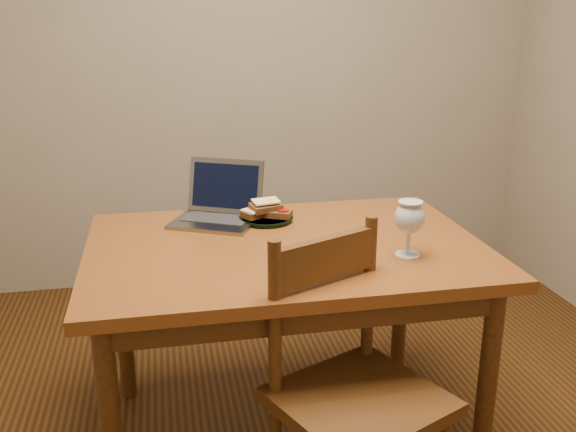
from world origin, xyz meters
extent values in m
cube|color=gray|center=(0.00, 1.61, 1.30)|extent=(3.20, 0.02, 2.60)
cube|color=#56260E|center=(-0.09, 0.09, 0.72)|extent=(1.30, 0.90, 0.04)
cylinder|color=#361B0B|center=(0.48, -0.28, 0.35)|extent=(0.06, 0.06, 0.70)
cylinder|color=#361B0B|center=(-0.66, 0.46, 0.35)|extent=(0.06, 0.06, 0.70)
cylinder|color=#361B0B|center=(0.48, 0.46, 0.35)|extent=(0.06, 0.06, 0.70)
cube|color=#361B0B|center=(0.02, -0.39, 0.44)|extent=(0.56, 0.55, 0.04)
cube|color=#361B0B|center=(-0.04, -0.25, 0.81)|extent=(0.33, 0.17, 0.12)
cylinder|color=black|center=(-0.11, 0.34, 0.75)|extent=(0.20, 0.20, 0.02)
cube|color=slate|center=(-0.31, 0.34, 0.75)|extent=(0.35, 0.31, 0.01)
cube|color=slate|center=(-0.25, 0.46, 0.85)|extent=(0.29, 0.19, 0.20)
cube|color=black|center=(-0.25, 0.46, 0.85)|extent=(0.25, 0.16, 0.16)
camera|label=1|loc=(-0.48, -1.87, 1.48)|focal=40.00mm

